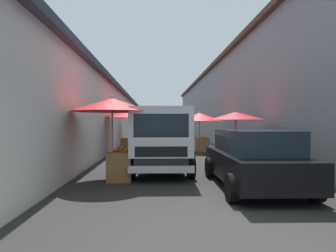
{
  "coord_description": "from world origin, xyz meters",
  "views": [
    {
      "loc": [
        -3.47,
        1.03,
        1.63
      ],
      "look_at": [
        8.18,
        0.47,
        1.5
      ],
      "focal_mm": 29.72,
      "sensor_mm": 36.0,
      "label": 1
    }
  ],
  "objects_px": {
    "fruit_stall_mid_lane": "(138,122)",
    "fruit_stall_near_left": "(129,119)",
    "fruit_stall_far_left": "(114,117)",
    "fruit_stall_far_right": "(235,124)",
    "plastic_stool": "(220,149)",
    "hatchback_car": "(253,158)",
    "delivery_truck": "(161,141)",
    "parked_scooter": "(241,149)",
    "fruit_stall_near_right": "(200,121)",
    "vendor_by_crates": "(158,132)"
  },
  "relations": [
    {
      "from": "fruit_stall_mid_lane",
      "to": "fruit_stall_near_left",
      "type": "xyz_separation_m",
      "value": [
        -5.18,
        0.13,
        0.12
      ]
    },
    {
      "from": "fruit_stall_far_left",
      "to": "fruit_stall_near_left",
      "type": "bearing_deg",
      "value": 1.2
    },
    {
      "from": "fruit_stall_far_right",
      "to": "plastic_stool",
      "type": "height_order",
      "value": "fruit_stall_far_right"
    },
    {
      "from": "hatchback_car",
      "to": "plastic_stool",
      "type": "xyz_separation_m",
      "value": [
        6.85,
        -0.81,
        -0.41
      ]
    },
    {
      "from": "fruit_stall_mid_lane",
      "to": "delivery_truck",
      "type": "height_order",
      "value": "fruit_stall_mid_lane"
    },
    {
      "from": "fruit_stall_near_left",
      "to": "parked_scooter",
      "type": "distance_m",
      "value": 5.68
    },
    {
      "from": "hatchback_car",
      "to": "plastic_stool",
      "type": "distance_m",
      "value": 6.91
    },
    {
      "from": "fruit_stall_far_left",
      "to": "fruit_stall_mid_lane",
      "type": "relative_size",
      "value": 1.05
    },
    {
      "from": "parked_scooter",
      "to": "plastic_stool",
      "type": "xyz_separation_m",
      "value": [
        1.42,
        0.6,
        -0.12
      ]
    },
    {
      "from": "fruit_stall_near_right",
      "to": "fruit_stall_near_left",
      "type": "xyz_separation_m",
      "value": [
        -1.5,
        3.87,
        0.07
      ]
    },
    {
      "from": "fruit_stall_mid_lane",
      "to": "plastic_stool",
      "type": "distance_m",
      "value": 7.32
    },
    {
      "from": "fruit_stall_near_left",
      "to": "vendor_by_crates",
      "type": "bearing_deg",
      "value": -16.72
    },
    {
      "from": "vendor_by_crates",
      "to": "plastic_stool",
      "type": "distance_m",
      "value": 6.36
    },
    {
      "from": "fruit_stall_far_right",
      "to": "vendor_by_crates",
      "type": "relative_size",
      "value": 1.27
    },
    {
      "from": "fruit_stall_near_right",
      "to": "vendor_by_crates",
      "type": "xyz_separation_m",
      "value": [
        3.56,
        2.35,
        -0.78
      ]
    },
    {
      "from": "fruit_stall_near_left",
      "to": "hatchback_car",
      "type": "relative_size",
      "value": 0.68
    },
    {
      "from": "fruit_stall_far_left",
      "to": "fruit_stall_mid_lane",
      "type": "xyz_separation_m",
      "value": [
        11.31,
        0.0,
        -0.1
      ]
    },
    {
      "from": "vendor_by_crates",
      "to": "plastic_stool",
      "type": "xyz_separation_m",
      "value": [
        -5.54,
        -3.05,
        -0.65
      ]
    },
    {
      "from": "fruit_stall_far_left",
      "to": "fruit_stall_far_right",
      "type": "xyz_separation_m",
      "value": [
        2.29,
        -4.21,
        -0.22
      ]
    },
    {
      "from": "fruit_stall_near_right",
      "to": "parked_scooter",
      "type": "bearing_deg",
      "value": -158.95
    },
    {
      "from": "hatchback_car",
      "to": "parked_scooter",
      "type": "distance_m",
      "value": 5.62
    },
    {
      "from": "fruit_stall_near_left",
      "to": "plastic_stool",
      "type": "distance_m",
      "value": 4.84
    },
    {
      "from": "fruit_stall_near_right",
      "to": "plastic_stool",
      "type": "relative_size",
      "value": 5.84
    },
    {
      "from": "fruit_stall_far_left",
      "to": "delivery_truck",
      "type": "bearing_deg",
      "value": -60.83
    },
    {
      "from": "plastic_stool",
      "to": "fruit_stall_far_left",
      "type": "bearing_deg",
      "value": 141.81
    },
    {
      "from": "fruit_stall_far_left",
      "to": "delivery_truck",
      "type": "height_order",
      "value": "fruit_stall_far_left"
    },
    {
      "from": "vendor_by_crates",
      "to": "fruit_stall_near_left",
      "type": "bearing_deg",
      "value": 163.28
    },
    {
      "from": "fruit_stall_mid_lane",
      "to": "fruit_stall_near_right",
      "type": "height_order",
      "value": "fruit_stall_mid_lane"
    },
    {
      "from": "plastic_stool",
      "to": "fruit_stall_far_right",
      "type": "bearing_deg",
      "value": 176.05
    },
    {
      "from": "hatchback_car",
      "to": "vendor_by_crates",
      "type": "distance_m",
      "value": 12.59
    },
    {
      "from": "fruit_stall_near_left",
      "to": "vendor_by_crates",
      "type": "height_order",
      "value": "fruit_stall_near_left"
    },
    {
      "from": "fruit_stall_far_left",
      "to": "fruit_stall_near_left",
      "type": "height_order",
      "value": "fruit_stall_far_left"
    },
    {
      "from": "delivery_truck",
      "to": "vendor_by_crates",
      "type": "distance_m",
      "value": 10.42
    },
    {
      "from": "fruit_stall_mid_lane",
      "to": "vendor_by_crates",
      "type": "xyz_separation_m",
      "value": [
        -0.12,
        -1.39,
        -0.73
      ]
    },
    {
      "from": "fruit_stall_mid_lane",
      "to": "hatchback_car",
      "type": "height_order",
      "value": "fruit_stall_mid_lane"
    },
    {
      "from": "fruit_stall_mid_lane",
      "to": "plastic_stool",
      "type": "bearing_deg",
      "value": -141.84
    },
    {
      "from": "parked_scooter",
      "to": "plastic_stool",
      "type": "bearing_deg",
      "value": 23.08
    },
    {
      "from": "vendor_by_crates",
      "to": "delivery_truck",
      "type": "bearing_deg",
      "value": 179.92
    },
    {
      "from": "fruit_stall_near_left",
      "to": "parked_scooter",
      "type": "xyz_separation_m",
      "value": [
        -1.9,
        -5.18,
        -1.37
      ]
    },
    {
      "from": "fruit_stall_far_left",
      "to": "vendor_by_crates",
      "type": "height_order",
      "value": "fruit_stall_far_left"
    },
    {
      "from": "fruit_stall_far_right",
      "to": "plastic_stool",
      "type": "bearing_deg",
      "value": -3.95
    },
    {
      "from": "fruit_stall_near_left",
      "to": "hatchback_car",
      "type": "distance_m",
      "value": 8.31
    },
    {
      "from": "fruit_stall_far_left",
      "to": "vendor_by_crates",
      "type": "bearing_deg",
      "value": -7.09
    },
    {
      "from": "hatchback_car",
      "to": "parked_scooter",
      "type": "xyz_separation_m",
      "value": [
        5.43,
        -1.41,
        -0.29
      ]
    },
    {
      "from": "parked_scooter",
      "to": "plastic_stool",
      "type": "distance_m",
      "value": 1.54
    },
    {
      "from": "hatchback_car",
      "to": "vendor_by_crates",
      "type": "height_order",
      "value": "vendor_by_crates"
    },
    {
      "from": "fruit_stall_near_left",
      "to": "delivery_truck",
      "type": "distance_m",
      "value": 5.62
    },
    {
      "from": "delivery_truck",
      "to": "vendor_by_crates",
      "type": "bearing_deg",
      "value": -0.08
    },
    {
      "from": "fruit_stall_near_right",
      "to": "delivery_truck",
      "type": "height_order",
      "value": "fruit_stall_near_right"
    },
    {
      "from": "fruit_stall_near_right",
      "to": "plastic_stool",
      "type": "bearing_deg",
      "value": -160.44
    }
  ]
}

